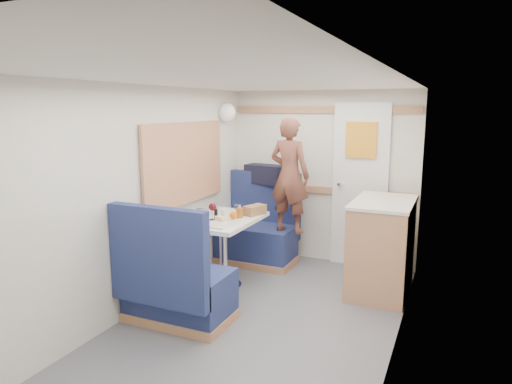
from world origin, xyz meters
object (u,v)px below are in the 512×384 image
at_px(person, 289,175).
at_px(cheese_block, 221,218).
at_px(dinette_table, 223,233).
at_px(bench_near, 175,289).
at_px(wine_glass, 212,208).
at_px(duffel_bag, 265,174).
at_px(tumbler_mid, 215,209).
at_px(orange_fruit, 233,215).
at_px(tray, 221,224).
at_px(galley_counter, 382,246).
at_px(tumbler_left, 200,215).
at_px(tumbler_right, 238,210).
at_px(dome_light, 227,112).
at_px(bench_far, 258,237).
at_px(pepper_grinder, 216,214).
at_px(beer_glass, 239,213).
at_px(salt_grinder, 223,214).
at_px(bread_loaf, 255,210).

bearing_deg(person, cheese_block, 75.01).
distance_m(dinette_table, cheese_block, 0.24).
bearing_deg(person, bench_near, 83.39).
bearing_deg(wine_glass, cheese_block, -19.57).
bearing_deg(bench_near, dinette_table, 90.00).
distance_m(duffel_bag, tumbler_mid, 1.03).
height_order(duffel_bag, orange_fruit, duffel_bag).
bearing_deg(tumbler_mid, tray, -53.46).
bearing_deg(galley_counter, tumbler_left, -155.22).
distance_m(person, tumbler_right, 0.72).
distance_m(dome_light, tray, 1.57).
bearing_deg(bench_far, tray, -84.60).
xyz_separation_m(dinette_table, person, (0.43, 0.73, 0.51)).
bearing_deg(bench_near, galley_counter, 43.94).
height_order(galley_counter, tumbler_left, galley_counter).
bearing_deg(tumbler_left, tumbler_right, 60.15).
bearing_deg(pepper_grinder, tumbler_left, -118.72).
relative_size(duffel_bag, tumbler_left, 3.88).
bearing_deg(person, beer_glass, 74.37).
bearing_deg(tumbler_left, salt_grinder, 45.46).
distance_m(orange_fruit, tumbler_right, 0.26).
xyz_separation_m(beer_glass, pepper_grinder, (-0.20, -0.12, -0.00)).
xyz_separation_m(dinette_table, galley_counter, (1.47, 0.55, -0.10)).
bearing_deg(beer_glass, tumbler_mid, 170.66).
height_order(person, duffel_bag, person).
relative_size(galley_counter, beer_glass, 9.16).
bearing_deg(tumbler_right, wine_glass, -114.40).
xyz_separation_m(cheese_block, tumbler_right, (0.02, 0.33, 0.02)).
height_order(bench_far, person, person).
height_order(dome_light, galley_counter, dome_light).
height_order(duffel_bag, tumbler_right, duffel_bag).
bearing_deg(galley_counter, beer_glass, -160.50).
distance_m(tumbler_left, bread_loaf, 0.60).
relative_size(beer_glass, bread_loaf, 0.43).
xyz_separation_m(bench_far, bench_near, (0.00, -1.73, 0.00)).
xyz_separation_m(tray, wine_glass, (-0.16, 0.13, 0.11)).
relative_size(person, beer_glass, 12.55).
distance_m(duffel_bag, wine_glass, 1.24).
distance_m(cheese_block, tumbler_mid, 0.35).
relative_size(tumbler_mid, beer_glass, 1.04).
bearing_deg(dome_light, wine_glass, -70.93).
height_order(dome_light, tumbler_left, dome_light).
distance_m(orange_fruit, salt_grinder, 0.13).
bearing_deg(dinette_table, tumbler_right, 69.26).
distance_m(tumbler_right, pepper_grinder, 0.26).
height_order(tray, tumbler_right, tumbler_right).
xyz_separation_m(person, bread_loaf, (-0.21, -0.46, -0.31)).
relative_size(cheese_block, salt_grinder, 1.12).
relative_size(wine_glass, tumbler_right, 1.52).
relative_size(dome_light, orange_fruit, 2.66).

